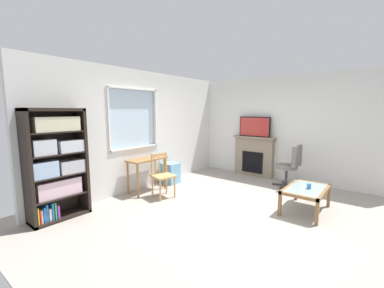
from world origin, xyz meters
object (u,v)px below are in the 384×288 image
at_px(fireplace, 254,156).
at_px(sippy_cup, 309,186).
at_px(tv, 255,127).
at_px(coffee_table, 306,191).
at_px(bookshelf, 56,163).
at_px(office_chair, 290,164).
at_px(desk_under_window, 147,165).
at_px(wooden_chair, 162,175).
at_px(plastic_drawer_unit, 170,173).

height_order(fireplace, sippy_cup, fireplace).
distance_m(tv, coffee_table, 2.63).
xyz_separation_m(bookshelf, sippy_cup, (2.84, -3.18, -0.47)).
bearing_deg(office_chair, desk_under_window, 133.66).
bearing_deg(bookshelf, sippy_cup, -48.25).
bearing_deg(coffee_table, office_chair, 27.75).
relative_size(wooden_chair, fireplace, 0.77).
xyz_separation_m(wooden_chair, tv, (2.75, -0.75, 0.89)).
height_order(office_chair, sippy_cup, office_chair).
bearing_deg(bookshelf, coffee_table, -47.63).
relative_size(desk_under_window, coffee_table, 0.88).
distance_m(desk_under_window, coffee_table, 3.21).
bearing_deg(plastic_drawer_unit, coffee_table, -85.43).
relative_size(wooden_chair, sippy_cup, 10.00).
bearing_deg(fireplace, plastic_drawer_unit, 146.07).
bearing_deg(fireplace, coffee_table, -133.92).
relative_size(plastic_drawer_unit, office_chair, 0.50).
distance_m(office_chair, sippy_cup, 1.44).
xyz_separation_m(bookshelf, tv, (4.54, -1.37, 0.41)).
height_order(plastic_drawer_unit, tv, tv).
distance_m(bookshelf, office_chair, 4.81).
height_order(wooden_chair, plastic_drawer_unit, wooden_chair).
relative_size(fireplace, coffee_table, 1.15).
bearing_deg(sippy_cup, coffee_table, 68.80).
bearing_deg(coffee_table, desk_under_window, 108.75).
distance_m(bookshelf, sippy_cup, 4.29).
height_order(wooden_chair, fireplace, fireplace).
xyz_separation_m(desk_under_window, plastic_drawer_unit, (0.78, 0.05, -0.35)).
relative_size(plastic_drawer_unit, sippy_cup, 5.58).
relative_size(desk_under_window, wooden_chair, 0.98).
distance_m(bookshelf, plastic_drawer_unit, 2.70).
bearing_deg(office_chair, fireplace, 67.48).
xyz_separation_m(fireplace, coffee_table, (-1.70, -1.77, -0.18)).
relative_size(desk_under_window, fireplace, 0.76).
bearing_deg(plastic_drawer_unit, desk_under_window, -176.34).
xyz_separation_m(bookshelf, fireplace, (4.56, -1.37, -0.40)).
relative_size(office_chair, coffee_table, 0.99).
bearing_deg(wooden_chair, office_chair, -38.95).
bearing_deg(sippy_cup, wooden_chair, 112.19).
height_order(coffee_table, sippy_cup, sippy_cup).
distance_m(plastic_drawer_unit, tv, 2.58).
bearing_deg(plastic_drawer_unit, tv, -34.18).
bearing_deg(desk_under_window, fireplace, -24.79).
xyz_separation_m(desk_under_window, fireplace, (2.73, -1.26, -0.06)).
height_order(bookshelf, sippy_cup, bookshelf).
xyz_separation_m(bookshelf, plastic_drawer_unit, (2.61, -0.06, -0.69)).
xyz_separation_m(desk_under_window, tv, (2.71, -1.26, 0.74)).
bearing_deg(coffee_table, fireplace, 46.08).
height_order(wooden_chair, coffee_table, wooden_chair).
relative_size(bookshelf, fireplace, 1.57).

